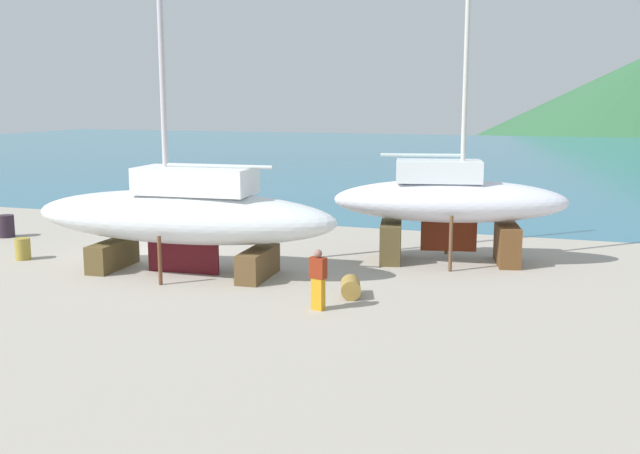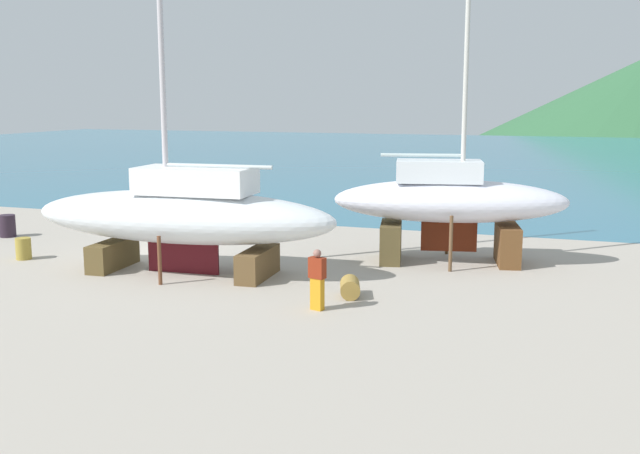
{
  "view_description": "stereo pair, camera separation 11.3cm",
  "coord_description": "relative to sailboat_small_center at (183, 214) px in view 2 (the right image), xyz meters",
  "views": [
    {
      "loc": [
        14.05,
        -23.39,
        5.62
      ],
      "look_at": [
        6.32,
        -0.36,
        1.38
      ],
      "focal_mm": 41.63,
      "sensor_mm": 36.0,
      "label": 1
    },
    {
      "loc": [
        14.16,
        -23.35,
        5.62
      ],
      "look_at": [
        6.32,
        -0.36,
        1.38
      ],
      "focal_mm": 41.63,
      "sensor_mm": 36.0,
      "label": 2
    }
  ],
  "objects": [
    {
      "name": "worker",
      "position": [
        5.46,
        -2.63,
        -1.08
      ],
      "size": [
        0.49,
        0.35,
        1.66
      ],
      "rotation": [
        0.0,
        0.0,
        4.44
      ],
      "color": "orange",
      "rests_on": "ground"
    },
    {
      "name": "sailboat_far_slipway",
      "position": [
        7.82,
        4.35,
        0.18
      ],
      "size": [
        8.29,
        4.08,
        14.44
      ],
      "rotation": [
        0.0,
        0.0,
        0.2
      ],
      "color": "brown",
      "rests_on": "ground"
    },
    {
      "name": "sailboat_small_center",
      "position": [
        0.0,
        0.0,
        0.0
      ],
      "size": [
        10.43,
        3.49,
        16.83
      ],
      "rotation": [
        0.0,
        0.0,
        3.2
      ],
      "color": "brown",
      "rests_on": "ground"
    },
    {
      "name": "ground_plane",
      "position": [
        -2.42,
        -1.27,
        -1.94
      ],
      "size": [
        45.43,
        45.43,
        0.0
      ],
      "primitive_type": "plane",
      "color": "#A79E91"
    },
    {
      "name": "barrel_tipped_center",
      "position": [
        5.92,
        -1.09,
        -1.66
      ],
      "size": [
        0.82,
        1.06,
        0.56
      ],
      "primitive_type": "cylinder",
      "rotation": [
        1.57,
        0.0,
        3.45
      ],
      "color": "olive",
      "rests_on": "ground"
    },
    {
      "name": "barrel_rust_near",
      "position": [
        -10.0,
        3.31,
        -1.49
      ],
      "size": [
        0.9,
        0.9,
        0.9
      ],
      "primitive_type": "cylinder",
      "rotation": [
        0.0,
        0.0,
        2.51
      ],
      "color": "#2C202C",
      "rests_on": "ground"
    },
    {
      "name": "sea_water",
      "position": [
        -2.42,
        51.87,
        -1.94
      ],
      "size": [
        140.11,
        83.57,
        0.01
      ],
      "primitive_type": "cube",
      "color": "teal",
      "rests_on": "ground"
    },
    {
      "name": "barrel_rust_mid",
      "position": [
        -6.4,
        0.01,
        -1.56
      ],
      "size": [
        0.69,
        0.69,
        0.76
      ],
      "primitive_type": "cylinder",
      "rotation": [
        0.0,
        0.0,
        0.38
      ],
      "color": "olive",
      "rests_on": "ground"
    },
    {
      "name": "barrel_blue_faded",
      "position": [
        -2.93,
        6.14,
        -1.55
      ],
      "size": [
        0.86,
        0.86,
        0.78
      ],
      "primitive_type": "cylinder",
      "rotation": [
        0.0,
        0.0,
        0.54
      ],
      "color": "brown",
      "rests_on": "ground"
    }
  ]
}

